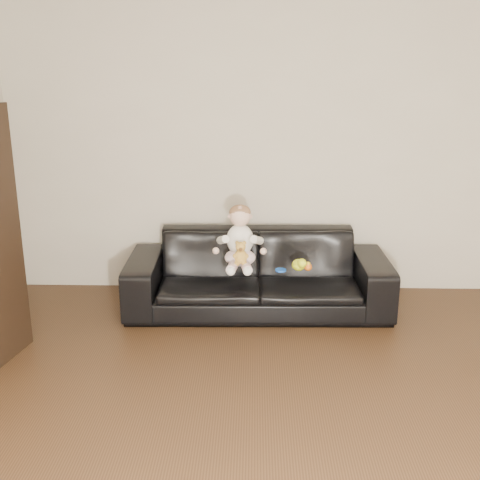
{
  "coord_description": "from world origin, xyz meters",
  "views": [
    {
      "loc": [
        -0.29,
        -2.57,
        2.07
      ],
      "look_at": [
        -0.41,
        2.14,
        0.64
      ],
      "focal_mm": 45.0,
      "sensor_mm": 36.0,
      "label": 1
    }
  ],
  "objects_px": {
    "teddy_bear": "(241,253)",
    "toy_blue_disc": "(281,270)",
    "baby": "(240,240)",
    "toy_green": "(299,265)",
    "sofa": "(258,273)",
    "toy_rattle": "(308,267)"
  },
  "relations": [
    {
      "from": "sofa",
      "to": "teddy_bear",
      "type": "height_order",
      "value": "teddy_bear"
    },
    {
      "from": "teddy_bear",
      "to": "toy_blue_disc",
      "type": "relative_size",
      "value": 2.17
    },
    {
      "from": "toy_green",
      "to": "toy_blue_disc",
      "type": "xyz_separation_m",
      "value": [
        -0.14,
        -0.02,
        -0.04
      ]
    },
    {
      "from": "sofa",
      "to": "toy_rattle",
      "type": "height_order",
      "value": "sofa"
    },
    {
      "from": "toy_blue_disc",
      "to": "baby",
      "type": "bearing_deg",
      "value": 161.25
    },
    {
      "from": "sofa",
      "to": "teddy_bear",
      "type": "xyz_separation_m",
      "value": [
        -0.14,
        -0.28,
        0.26
      ]
    },
    {
      "from": "baby",
      "to": "teddy_bear",
      "type": "relative_size",
      "value": 2.66
    },
    {
      "from": "sofa",
      "to": "toy_rattle",
      "type": "relative_size",
      "value": 33.85
    },
    {
      "from": "baby",
      "to": "sofa",
      "type": "bearing_deg",
      "value": 38.87
    },
    {
      "from": "teddy_bear",
      "to": "toy_rattle",
      "type": "bearing_deg",
      "value": 16.09
    },
    {
      "from": "teddy_bear",
      "to": "toy_blue_disc",
      "type": "distance_m",
      "value": 0.36
    },
    {
      "from": "toy_green",
      "to": "baby",
      "type": "bearing_deg",
      "value": 168.58
    },
    {
      "from": "toy_rattle",
      "to": "toy_blue_disc",
      "type": "distance_m",
      "value": 0.22
    },
    {
      "from": "toy_green",
      "to": "toy_blue_disc",
      "type": "relative_size",
      "value": 1.5
    },
    {
      "from": "baby",
      "to": "teddy_bear",
      "type": "bearing_deg",
      "value": -86.2
    },
    {
      "from": "sofa",
      "to": "baby",
      "type": "relative_size",
      "value": 4.3
    },
    {
      "from": "teddy_bear",
      "to": "toy_green",
      "type": "height_order",
      "value": "teddy_bear"
    },
    {
      "from": "sofa",
      "to": "toy_green",
      "type": "distance_m",
      "value": 0.42
    },
    {
      "from": "baby",
      "to": "toy_blue_disc",
      "type": "distance_m",
      "value": 0.42
    },
    {
      "from": "baby",
      "to": "toy_blue_disc",
      "type": "bearing_deg",
      "value": -18.64
    },
    {
      "from": "baby",
      "to": "toy_rattle",
      "type": "distance_m",
      "value": 0.6
    },
    {
      "from": "toy_rattle",
      "to": "toy_blue_disc",
      "type": "xyz_separation_m",
      "value": [
        -0.22,
        -0.01,
        -0.03
      ]
    }
  ]
}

